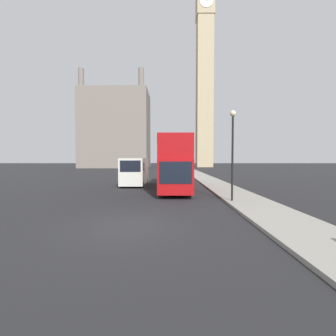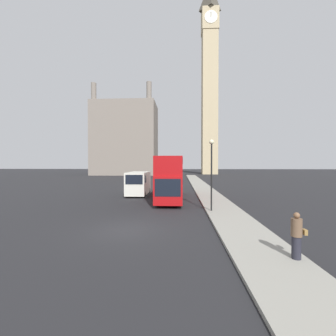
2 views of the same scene
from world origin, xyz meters
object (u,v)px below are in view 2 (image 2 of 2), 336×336
at_px(clock_tower, 210,76).
at_px(white_van, 138,183).
at_px(street_lamp, 212,164).
at_px(red_double_decker_bus, 171,176).
at_px(pedestrian, 297,236).

xyz_separation_m(clock_tower, white_van, (-15.57, -56.12, -34.18)).
height_order(white_van, street_lamp, street_lamp).
bearing_deg(white_van, red_double_decker_bus, -33.13).
relative_size(clock_tower, street_lamp, 12.89).
bearing_deg(white_van, street_lamp, -51.24).
distance_m(red_double_decker_bus, pedestrian, 16.08).
bearing_deg(street_lamp, white_van, 128.76).
height_order(pedestrian, street_lamp, street_lamp).
relative_size(white_van, street_lamp, 0.98).
distance_m(white_van, street_lamp, 11.88).
height_order(red_double_decker_bus, pedestrian, red_double_decker_bus).
height_order(white_van, pedestrian, white_van).
bearing_deg(pedestrian, street_lamp, 103.00).
relative_size(clock_tower, pedestrian, 39.90).
bearing_deg(white_van, pedestrian, -62.28).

